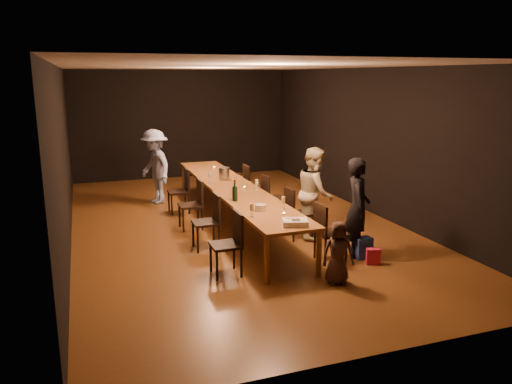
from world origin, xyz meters
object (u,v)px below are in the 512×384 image
object	(u,v)px
chair_left_1	(206,222)
chair_left_3	(178,191)
chair_right_2	(274,198)
chair_left_0	(226,244)
man_blue	(155,167)
chair_right_3	(255,185)
woman_birthday	(358,207)
birthday_cake	(295,222)
plate_stack	(260,208)
champagne_bottle	(235,190)
chair_left_2	(190,205)
ice_bucket	(224,173)
chair_right_1	(299,213)
table	(233,189)
woman_tan	(315,193)
child	(338,253)
chair_right_0	(331,232)

from	to	relation	value
chair_left_1	chair_left_3	world-z (taller)	same
chair_left_3	chair_right_2	bearing A→B (deg)	-125.22
chair_left_0	man_blue	world-z (taller)	man_blue
chair_right_3	woman_birthday	size ratio (longest dim) A/B	0.58
chair_left_1	birthday_cake	bearing A→B (deg)	-148.13
chair_right_3	man_blue	xyz separation A→B (m)	(-2.03, 0.99, 0.37)
plate_stack	champagne_bottle	distance (m)	0.78
chair_left_2	ice_bucket	size ratio (longest dim) A/B	3.79
chair_left_0	man_blue	distance (m)	4.62
chair_right_1	woman_birthday	bearing A→B (deg)	24.40
chair_right_3	chair_left_3	xyz separation A→B (m)	(-1.70, 0.00, 0.00)
table	chair_left_1	xyz separation A→B (m)	(-0.85, -1.20, -0.24)
chair_left_0	plate_stack	world-z (taller)	chair_left_0
chair_right_3	chair_left_3	world-z (taller)	same
birthday_cake	champagne_bottle	size ratio (longest dim) A/B	1.14
plate_stack	table	bearing A→B (deg)	86.65
man_blue	birthday_cake	bearing A→B (deg)	-3.91
woman_birthday	champagne_bottle	world-z (taller)	woman_birthday
woman_tan	champagne_bottle	distance (m)	1.46
chair_left_1	champagne_bottle	distance (m)	0.73
chair_right_2	man_blue	distance (m)	3.01
chair_left_0	woman_birthday	xyz separation A→B (m)	(2.21, 0.08, 0.33)
chair_right_1	champagne_bottle	size ratio (longest dim) A/B	2.48
chair_left_1	chair_left_2	distance (m)	1.20
chair_right_2	man_blue	world-z (taller)	man_blue
chair_left_0	plate_stack	xyz separation A→B (m)	(0.74, 0.58, 0.34)
birthday_cake	plate_stack	world-z (taller)	plate_stack
plate_stack	chair_left_1	bearing A→B (deg)	140.01
chair_right_1	chair_left_3	distance (m)	2.94
chair_left_1	child	world-z (taller)	chair_left_1
champagne_bottle	ice_bucket	xyz separation A→B (m)	(0.33, 1.83, -0.06)
woman_birthday	plate_stack	xyz separation A→B (m)	(-1.46, 0.49, 0.00)
birthday_cake	chair_right_1	bearing A→B (deg)	81.84
chair_left_2	birthday_cake	bearing A→B (deg)	-160.84
chair_right_1	chair_left_1	xyz separation A→B (m)	(-1.70, 0.00, 0.00)
table	champagne_bottle	world-z (taller)	champagne_bottle
chair_left_2	chair_left_3	bearing A→B (deg)	0.00
chair_left_0	woman_birthday	size ratio (longest dim) A/B	0.58
chair_right_3	chair_left_1	size ratio (longest dim) A/B	1.00
chair_left_3	man_blue	world-z (taller)	man_blue
chair_left_3	woman_tan	distance (m)	3.15
chair_left_0	woman_birthday	distance (m)	2.23
chair_right_1	chair_right_3	world-z (taller)	same
table	chair_left_0	xyz separation A→B (m)	(-0.85, -2.40, -0.24)
plate_stack	champagne_bottle	bearing A→B (deg)	104.84
chair_right_0	ice_bucket	world-z (taller)	ice_bucket
chair_right_2	man_blue	size ratio (longest dim) A/B	0.55
birthday_cake	chair_left_0	bearing A→B (deg)	179.46
chair_right_1	child	bearing A→B (deg)	-8.94
chair_left_1	child	xyz separation A→B (m)	(1.38, -2.01, -0.02)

